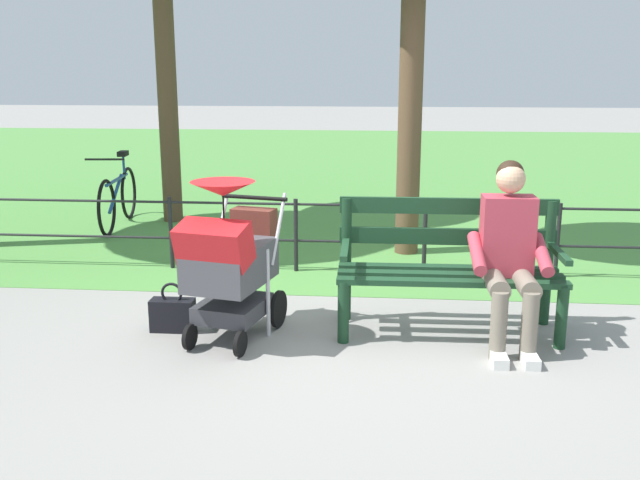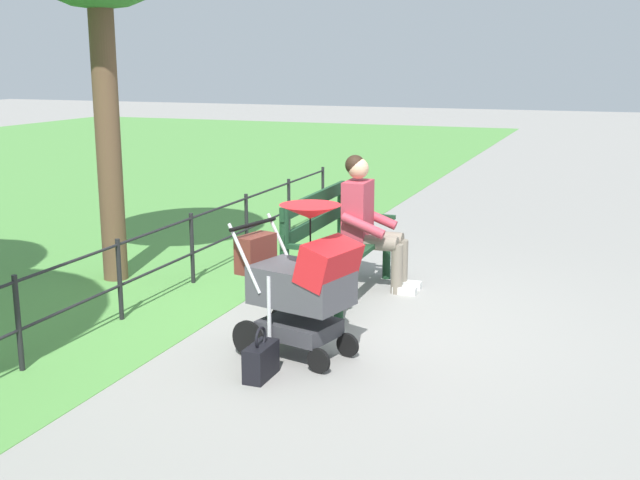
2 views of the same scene
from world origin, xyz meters
name	(u,v)px [view 1 (image 1 of 2)]	position (x,y,z in m)	size (l,w,h in m)	color
ground_plane	(352,331)	(0.00, 0.00, 0.00)	(60.00, 60.00, 0.00)	gray
grass_lawn	(372,167)	(0.00, -8.80, 0.00)	(40.00, 16.00, 0.01)	#518E42
park_bench	(448,261)	(-0.69, -0.12, 0.53)	(1.61, 0.62, 0.96)	#193D23
person_on_bench	(509,249)	(-1.08, 0.11, 0.68)	(0.54, 0.74, 1.28)	slate
stroller	(230,259)	(0.85, 0.21, 0.59)	(0.68, 0.97, 1.15)	black
handbag	(173,314)	(1.32, 0.09, 0.13)	(0.32, 0.14, 0.37)	black
park_fence	(413,230)	(-0.49, -1.54, 0.42)	(8.45, 0.04, 0.70)	black
bicycle	(118,197)	(2.97, -3.27, 0.36)	(0.44, 1.66, 0.89)	black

